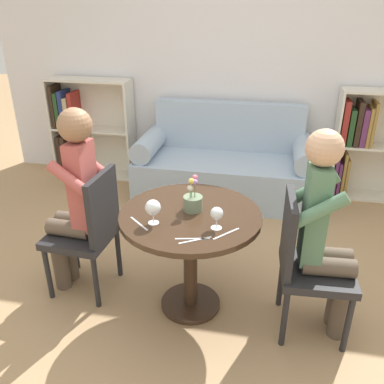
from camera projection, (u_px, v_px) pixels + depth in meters
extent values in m
plane|color=tan|center=(191.00, 304.00, 2.77)|extent=(16.00, 16.00, 0.00)
cube|color=silver|center=(234.00, 57.00, 4.13)|extent=(5.20, 0.05, 2.70)
cylinder|color=#382619|center=(190.00, 216.00, 2.47)|extent=(0.87, 0.87, 0.03)
cylinder|color=#382619|center=(190.00, 262.00, 2.62)|extent=(0.09, 0.09, 0.65)
cylinder|color=#382619|center=(191.00, 303.00, 2.77)|extent=(0.40, 0.40, 0.03)
cube|color=#9EB2C6|center=(224.00, 178.00, 4.20)|extent=(1.78, 0.80, 0.42)
cube|color=#9EB2C6|center=(229.00, 126.00, 4.28)|extent=(1.56, 0.16, 0.50)
cylinder|color=#9EB2C6|center=(150.00, 143.00, 4.20)|extent=(0.22, 0.72, 0.22)
cylinder|color=#9EB2C6|center=(305.00, 154.00, 3.92)|extent=(0.22, 0.72, 0.22)
cube|color=silver|center=(97.00, 126.00, 4.70)|extent=(0.92, 0.02, 1.11)
cube|color=silver|center=(56.00, 127.00, 4.66)|extent=(0.02, 0.28, 1.11)
cube|color=silver|center=(131.00, 131.00, 4.50)|extent=(0.02, 0.28, 1.11)
cube|color=silver|center=(98.00, 173.00, 4.82)|extent=(0.88, 0.28, 0.02)
cube|color=silver|center=(93.00, 129.00, 4.58)|extent=(0.88, 0.28, 0.02)
cube|color=silver|center=(87.00, 80.00, 4.35)|extent=(0.88, 0.28, 0.02)
cube|color=#332319|center=(63.00, 153.00, 4.78)|extent=(0.05, 0.23, 0.44)
cube|color=#332319|center=(68.00, 153.00, 4.77)|extent=(0.05, 0.23, 0.44)
cube|color=#602D5B|center=(73.00, 157.00, 4.78)|extent=(0.03, 0.23, 0.35)
cube|color=#602D5B|center=(76.00, 154.00, 4.76)|extent=(0.05, 0.23, 0.42)
cube|color=tan|center=(81.00, 154.00, 4.74)|extent=(0.05, 0.23, 0.45)
cube|color=#332319|center=(56.00, 106.00, 4.54)|extent=(0.04, 0.23, 0.47)
cube|color=#234723|center=(61.00, 109.00, 4.55)|extent=(0.05, 0.23, 0.39)
cube|color=navy|center=(65.00, 109.00, 4.54)|extent=(0.05, 0.23, 0.41)
cube|color=tan|center=(70.00, 112.00, 4.54)|extent=(0.05, 0.23, 0.34)
cube|color=maroon|center=(75.00, 110.00, 4.52)|extent=(0.05, 0.23, 0.40)
cube|color=silver|center=(379.00, 143.00, 4.15)|extent=(0.92, 0.02, 1.11)
cube|color=silver|center=(335.00, 144.00, 4.12)|extent=(0.02, 0.28, 1.11)
cube|color=silver|center=(372.00, 196.00, 4.27)|extent=(0.88, 0.28, 0.02)
cube|color=silver|center=(382.00, 147.00, 4.04)|extent=(0.88, 0.28, 0.02)
cube|color=#602D5B|center=(335.00, 172.00, 4.23)|extent=(0.03, 0.23, 0.46)
cube|color=#602D5B|center=(338.00, 177.00, 4.25)|extent=(0.03, 0.23, 0.35)
cube|color=olive|center=(343.00, 172.00, 4.22)|extent=(0.03, 0.23, 0.46)
cube|color=olive|center=(345.00, 176.00, 4.23)|extent=(0.03, 0.23, 0.39)
cube|color=maroon|center=(344.00, 122.00, 4.00)|extent=(0.05, 0.23, 0.44)
cube|color=#234723|center=(350.00, 126.00, 4.01)|extent=(0.05, 0.23, 0.36)
cube|color=#332319|center=(358.00, 123.00, 3.98)|extent=(0.05, 0.23, 0.44)
cube|color=#602D5B|center=(363.00, 127.00, 3.98)|extent=(0.05, 0.23, 0.37)
cube|color=olive|center=(368.00, 126.00, 3.97)|extent=(0.03, 0.23, 0.39)
cube|color=olive|center=(372.00, 124.00, 3.95)|extent=(0.03, 0.23, 0.44)
cylinder|color=#232326|center=(75.00, 246.00, 3.07)|extent=(0.04, 0.04, 0.40)
cylinder|color=#232326|center=(48.00, 274.00, 2.76)|extent=(0.04, 0.04, 0.40)
cylinder|color=#232326|center=(118.00, 252.00, 2.99)|extent=(0.04, 0.04, 0.40)
cylinder|color=#232326|center=(96.00, 282.00, 2.68)|extent=(0.04, 0.04, 0.40)
cube|color=#232326|center=(81.00, 235.00, 2.78)|extent=(0.45, 0.45, 0.05)
cube|color=#232326|center=(103.00, 206.00, 2.62)|extent=(0.06, 0.38, 0.45)
cylinder|color=#232326|center=(348.00, 325.00, 2.33)|extent=(0.04, 0.04, 0.40)
cylinder|color=#232326|center=(337.00, 285.00, 2.65)|extent=(0.04, 0.04, 0.40)
cylinder|color=#232326|center=(284.00, 318.00, 2.37)|extent=(0.04, 0.04, 0.40)
cylinder|color=#232326|center=(281.00, 280.00, 2.69)|extent=(0.04, 0.04, 0.40)
cube|color=#232326|center=(317.00, 271.00, 2.41)|extent=(0.44, 0.44, 0.05)
cube|color=#232326|center=(289.00, 233.00, 2.33)|extent=(0.06, 0.38, 0.45)
cylinder|color=brown|center=(68.00, 252.00, 2.95)|extent=(0.11, 0.11, 0.45)
cylinder|color=brown|center=(60.00, 260.00, 2.85)|extent=(0.11, 0.11, 0.45)
cylinder|color=brown|center=(77.00, 221.00, 2.81)|extent=(0.31, 0.13, 0.11)
cylinder|color=brown|center=(69.00, 229.00, 2.71)|extent=(0.31, 0.13, 0.11)
cube|color=#B2514C|center=(83.00, 186.00, 2.60)|extent=(0.13, 0.21, 0.59)
cylinder|color=#B2514C|center=(91.00, 164.00, 2.67)|extent=(0.29, 0.09, 0.23)
cylinder|color=#B2514C|center=(70.00, 180.00, 2.44)|extent=(0.29, 0.09, 0.23)
sphere|color=#936B4C|center=(75.00, 125.00, 2.43)|extent=(0.21, 0.21, 0.21)
cylinder|color=brown|center=(341.00, 306.00, 2.43)|extent=(0.11, 0.11, 0.45)
cylinder|color=brown|center=(338.00, 294.00, 2.53)|extent=(0.11, 0.11, 0.45)
cylinder|color=brown|center=(329.00, 267.00, 2.33)|extent=(0.31, 0.13, 0.11)
cylinder|color=brown|center=(326.00, 256.00, 2.43)|extent=(0.31, 0.13, 0.11)
cube|color=#517A5B|center=(315.00, 215.00, 2.26)|extent=(0.13, 0.21, 0.59)
cylinder|color=#517A5B|center=(321.00, 210.00, 2.10)|extent=(0.29, 0.09, 0.23)
cylinder|color=#517A5B|center=(314.00, 188.00, 2.34)|extent=(0.29, 0.09, 0.23)
sphere|color=tan|center=(325.00, 148.00, 2.09)|extent=(0.20, 0.20, 0.20)
cylinder|color=white|center=(154.00, 223.00, 2.36)|extent=(0.06, 0.06, 0.00)
cylinder|color=white|center=(153.00, 218.00, 2.34)|extent=(0.01, 0.01, 0.06)
sphere|color=white|center=(153.00, 207.00, 2.31)|extent=(0.09, 0.09, 0.09)
sphere|color=maroon|center=(153.00, 209.00, 2.32)|extent=(0.07, 0.07, 0.07)
cylinder|color=white|center=(216.00, 228.00, 2.31)|extent=(0.06, 0.06, 0.00)
cylinder|color=white|center=(216.00, 223.00, 2.29)|extent=(0.01, 0.01, 0.06)
sphere|color=white|center=(217.00, 213.00, 2.27)|extent=(0.07, 0.07, 0.07)
sphere|color=maroon|center=(217.00, 215.00, 2.27)|extent=(0.05, 0.05, 0.05)
cylinder|color=gray|center=(193.00, 203.00, 2.49)|extent=(0.12, 0.12, 0.09)
cylinder|color=#4C7A42|center=(192.00, 190.00, 2.43)|extent=(0.01, 0.01, 0.11)
sphere|color=#EACC4C|center=(192.00, 181.00, 2.41)|extent=(0.04, 0.04, 0.04)
cylinder|color=#4C7A42|center=(195.00, 187.00, 2.46)|extent=(0.00, 0.01, 0.12)
sphere|color=#D16684|center=(195.00, 178.00, 2.43)|extent=(0.04, 0.04, 0.04)
cylinder|color=#4C7A42|center=(190.00, 193.00, 2.44)|extent=(0.01, 0.00, 0.06)
sphere|color=silver|center=(190.00, 188.00, 2.42)|extent=(0.04, 0.04, 0.04)
cylinder|color=#4C7A42|center=(195.00, 190.00, 2.44)|extent=(0.00, 0.01, 0.10)
sphere|color=#9E70B2|center=(195.00, 182.00, 2.42)|extent=(0.04, 0.04, 0.04)
cube|color=silver|center=(192.00, 239.00, 2.20)|extent=(0.19, 0.05, 0.00)
cube|color=silver|center=(195.00, 240.00, 2.19)|extent=(0.17, 0.11, 0.00)
cube|color=silver|center=(226.00, 234.00, 2.25)|extent=(0.13, 0.15, 0.00)
cube|color=silver|center=(139.00, 224.00, 2.35)|extent=(0.15, 0.14, 0.00)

